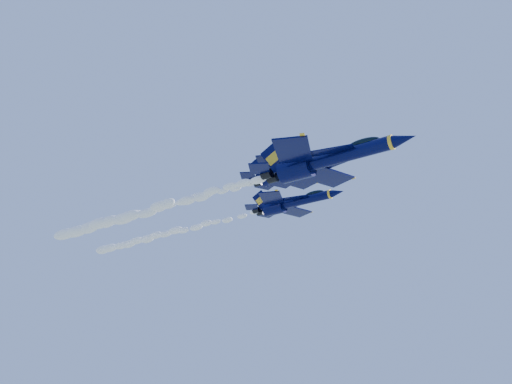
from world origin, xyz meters
The scene contains 6 objects.
jet_lead centered at (16.34, -13.19, 148.75)m, with size 18.95×15.54×7.04m.
smoke_trail_jet_lead centered at (-12.03, -13.19, 148.33)m, with size 40.55×2.11×1.90m, color white.
jet_second centered at (8.43, -6.06, 152.34)m, with size 16.15×13.25×6.00m.
smoke_trail_jet_second centered at (-18.74, -6.06, 151.95)m, with size 40.55×1.80×1.62m, color white.
jet_third centered at (1.47, 5.37, 152.70)m, with size 16.34×13.40×6.07m.
smoke_trail_jet_third centered at (-25.78, 5.37, 152.31)m, with size 40.55×1.82×1.64m, color white.
Camera 1 is at (38.44, -61.29, 122.73)m, focal length 35.00 mm.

